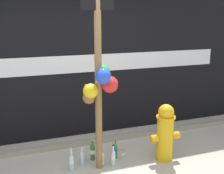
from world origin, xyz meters
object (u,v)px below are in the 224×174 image
Objects in this scene: bottle_3 at (102,157)px; bottle_5 at (113,157)px; memorial_post at (99,72)px; bottle_4 at (82,157)px; bottle_1 at (72,161)px; fire_hydrant at (165,132)px; bottle_2 at (115,151)px; bottle_0 at (93,151)px.

bottle_5 is (0.17, -0.07, 0.01)m from bottle_3.
bottle_5 is (0.21, 0.01, -1.34)m from memorial_post.
bottle_4 is at bearing 160.06° from bottle_5.
memorial_post is at bearing -35.79° from bottle_4.
bottle_5 is (0.63, -0.09, 0.00)m from bottle_1.
fire_hydrant is at bearing -9.45° from bottle_3.
fire_hydrant reaches higher than bottle_3.
fire_hydrant is at bearing -6.74° from bottle_5.
bottle_3 is (0.46, -0.02, -0.01)m from bottle_1.
bottle_2 is (0.73, 0.09, 0.01)m from bottle_1.
bottle_4 is (-0.24, 0.17, -1.35)m from memorial_post.
fire_hydrant is 1.34m from bottle_4.
bottle_4 is (-0.28, 0.09, 0.00)m from bottle_3.
bottle_2 is 0.55m from bottle_4.
fire_hydrant reaches higher than bottle_1.
bottle_4 is 0.48m from bottle_5.
bottle_0 reaches higher than bottle_1.
fire_hydrant is 2.63× the size of bottle_0.
bottle_5 is at bearing 2.51° from memorial_post.
bottle_2 is (0.36, -0.08, -0.01)m from bottle_0.
memorial_post reaches higher than bottle_1.
bottle_5 is at bearing -45.57° from bottle_0.
bottle_3 is 1.07× the size of bottle_4.
memorial_post is 7.64× the size of bottle_0.
bottle_0 is at bearing 167.93° from bottle_2.
fire_hydrant is at bearing -18.27° from bottle_0.
bottle_1 is (-0.42, 0.10, -1.34)m from memorial_post.
bottle_2 is at bearing 31.59° from memorial_post.
fire_hydrant is at bearing -7.33° from bottle_1.
bottle_3 is at bearing 60.42° from memorial_post.
memorial_post is 1.41m from bottle_1.
bottle_1 reaches higher than bottle_3.
memorial_post is at bearing -13.32° from bottle_1.
bottle_0 is (-0.04, 0.27, -1.32)m from memorial_post.
bottle_0 is at bearing 26.72° from bottle_4.
memorial_post reaches higher than fire_hydrant.
bottle_0 is 1.01× the size of bottle_1.
memorial_post is at bearing -80.53° from bottle_0.
fire_hydrant is 1.50m from bottle_1.
bottle_0 is 0.36m from bottle_5.
bottle_2 reaches higher than bottle_0.
bottle_1 is 0.98× the size of bottle_2.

